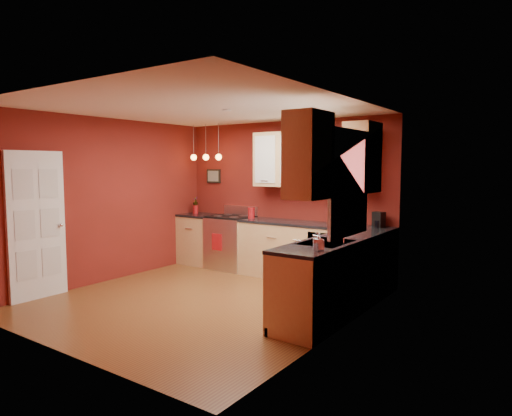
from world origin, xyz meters
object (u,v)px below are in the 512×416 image
Objects in this scene: gas_range at (231,242)px; coffee_maker at (379,220)px; soap_pump at (319,242)px; sink at (326,244)px; red_canister at (251,213)px.

coffee_maker is at bearing 2.94° from gas_range.
gas_range is 4.89× the size of coffee_maker.
coffee_maker is 1.17× the size of soap_pump.
coffee_maker reaches higher than gas_range.
sink reaches higher than red_canister.
sink reaches higher than gas_range.
red_canister is (0.47, -0.03, 0.55)m from gas_range.
gas_range is 5.74× the size of soap_pump.
red_canister is 0.82× the size of coffee_maker.
soap_pump is (0.14, -2.19, -0.01)m from coffee_maker.
coffee_maker is at bearing 93.58° from soap_pump.
gas_range is 0.73m from red_canister.
coffee_maker is (2.19, 0.16, 0.01)m from red_canister.
red_canister is 0.97× the size of soap_pump.
red_canister is at bearing -159.61° from coffee_maker.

